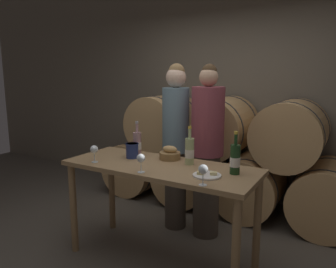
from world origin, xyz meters
TOP-DOWN VIEW (x-y plane):
  - ground_plane at (0.00, 0.00)m, footprint 10.00×10.00m
  - stone_wall_back at (0.00, 1.96)m, footprint 10.00×0.12m
  - barrel_stack at (0.00, 1.43)m, footprint 3.20×0.84m
  - tasting_table at (0.00, 0.00)m, footprint 1.70×0.67m
  - person_left at (-0.21, 0.66)m, footprint 0.28×0.28m
  - person_right at (0.15, 0.66)m, footprint 0.33×0.33m
  - wine_bottle_red at (0.64, 0.07)m, footprint 0.08×0.08m
  - wine_bottle_white at (0.21, 0.14)m, footprint 0.08×0.08m
  - wine_bottle_rose at (-0.37, 0.18)m, footprint 0.08×0.08m
  - blue_crock at (-0.35, 0.07)m, footprint 0.12×0.12m
  - bread_basket at (-0.02, 0.21)m, footprint 0.19×0.19m
  - cheese_plate at (0.48, -0.09)m, footprint 0.22×0.22m
  - wine_glass_far_left at (-0.55, -0.22)m, footprint 0.07×0.07m
  - wine_glass_left at (-0.02, -0.27)m, footprint 0.07×0.07m
  - wine_glass_center at (0.54, -0.30)m, footprint 0.07×0.07m

SIDE VIEW (x-z plane):
  - ground_plane at x=0.00m, z-range 0.00..0.00m
  - barrel_stack at x=0.00m, z-range -0.05..1.35m
  - tasting_table at x=0.00m, z-range 0.32..1.22m
  - person_right at x=0.15m, z-range 0.02..1.79m
  - cheese_plate at x=0.48m, z-range 0.89..0.93m
  - person_left at x=-0.21m, z-range 0.05..1.83m
  - bread_basket at x=-0.02m, z-range 0.88..1.01m
  - blue_crock at x=-0.35m, z-range 0.90..1.04m
  - wine_glass_far_left at x=-0.55m, z-range 0.93..1.09m
  - wine_glass_left at x=-0.02m, z-range 0.93..1.09m
  - wine_glass_center at x=0.54m, z-range 0.93..1.09m
  - wine_bottle_rose at x=-0.37m, z-range 0.85..1.18m
  - wine_bottle_white at x=0.21m, z-range 0.85..1.18m
  - wine_bottle_red at x=0.64m, z-range 0.85..1.19m
  - stone_wall_back at x=0.00m, z-range 0.00..3.20m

